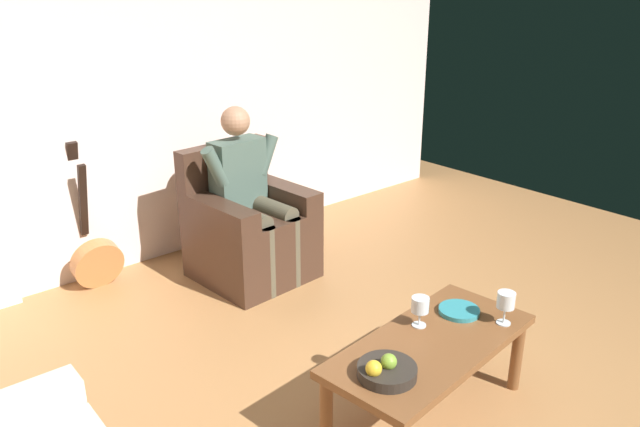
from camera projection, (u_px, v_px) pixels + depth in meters
name	position (u px, v px, depth m)	size (l,w,h in m)	color
wall_back	(168.00, 70.00, 4.48)	(5.63, 0.06, 2.77)	silver
armchair	(248.00, 231.00, 4.42)	(0.75, 0.76, 0.92)	#3F291E
person_seated	(250.00, 191.00, 4.28)	(0.64, 0.60, 1.21)	#465C51
coffee_table	(430.00, 353.00, 2.95)	(1.16, 0.61, 0.43)	brown
guitar	(96.00, 257.00, 4.29)	(0.35, 0.30, 1.00)	#B97540
wine_glass_near	(420.00, 306.00, 3.02)	(0.09, 0.09, 0.15)	silver
wine_glass_far	(506.00, 302.00, 3.03)	(0.09, 0.09, 0.17)	silver
fruit_bowl	(386.00, 370.00, 2.66)	(0.26, 0.26, 0.11)	#2C2620
decorative_dish	(459.00, 311.00, 3.17)	(0.21, 0.21, 0.02)	teal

